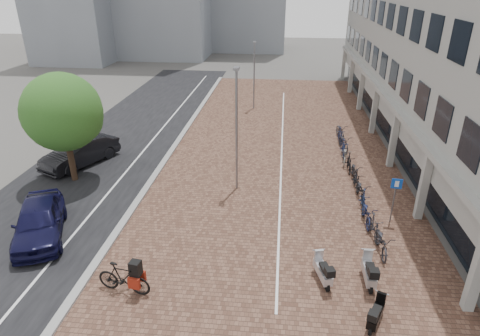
% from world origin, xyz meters
% --- Properties ---
extents(ground, '(140.00, 140.00, 0.00)m').
position_xyz_m(ground, '(0.00, 0.00, 0.00)').
color(ground, '#474442').
rests_on(ground, ground).
extents(plaza_brick, '(14.50, 42.00, 0.04)m').
position_xyz_m(plaza_brick, '(2.00, 12.00, 0.01)').
color(plaza_brick, brown).
rests_on(plaza_brick, ground).
extents(street_asphalt, '(8.00, 50.00, 0.03)m').
position_xyz_m(street_asphalt, '(-9.00, 12.00, 0.01)').
color(street_asphalt, black).
rests_on(street_asphalt, ground).
extents(curb, '(0.35, 42.00, 0.14)m').
position_xyz_m(curb, '(-5.10, 12.00, 0.07)').
color(curb, gray).
rests_on(curb, ground).
extents(lane_line, '(0.12, 44.00, 0.00)m').
position_xyz_m(lane_line, '(-7.00, 12.00, 0.02)').
color(lane_line, white).
rests_on(lane_line, street_asphalt).
extents(parking_line, '(0.10, 30.00, 0.00)m').
position_xyz_m(parking_line, '(2.20, 12.00, 0.04)').
color(parking_line, white).
rests_on(parking_line, plaza_brick).
extents(office_building, '(8.40, 40.00, 15.00)m').
position_xyz_m(office_building, '(12.97, 16.00, 8.44)').
color(office_building, gray).
rests_on(office_building, ground).
extents(car_navy, '(3.72, 5.19, 1.64)m').
position_xyz_m(car_navy, '(-8.32, 0.63, 0.82)').
color(car_navy, black).
rests_on(car_navy, ground).
extents(car_dark, '(3.66, 5.24, 1.64)m').
position_xyz_m(car_dark, '(-10.10, 8.28, 0.82)').
color(car_dark, black).
rests_on(car_dark, ground).
extents(hero_bike, '(2.15, 0.92, 1.47)m').
position_xyz_m(hero_bike, '(-3.36, -2.42, 0.65)').
color(hero_bike, black).
rests_on(hero_bike, ground).
extents(scooter_front, '(0.54, 1.65, 1.13)m').
position_xyz_m(scooter_front, '(5.60, -0.97, 0.57)').
color(scooter_front, '#B0B1B6').
rests_on(scooter_front, ground).
extents(scooter_mid, '(1.02, 1.49, 0.99)m').
position_xyz_m(scooter_mid, '(5.47, -3.06, 0.49)').
color(scooter_mid, black).
rests_on(scooter_mid, ground).
extents(scooter_back, '(0.87, 1.63, 1.07)m').
position_xyz_m(scooter_back, '(3.89, -1.06, 0.54)').
color(scooter_back, silver).
rests_on(scooter_back, ground).
extents(parking_sign, '(0.48, 0.12, 2.31)m').
position_xyz_m(parking_sign, '(7.40, 3.44, 1.53)').
color(parking_sign, slate).
rests_on(parking_sign, ground).
extents(lamp_near, '(0.12, 0.12, 6.54)m').
position_xyz_m(lamp_near, '(-0.19, 6.11, 3.27)').
color(lamp_near, gray).
rests_on(lamp_near, ground).
extents(lamp_far, '(0.12, 0.12, 5.66)m').
position_xyz_m(lamp_far, '(-0.42, 21.43, 2.83)').
color(lamp_far, slate).
rests_on(lamp_far, ground).
extents(street_tree, '(4.21, 4.21, 6.13)m').
position_xyz_m(street_tree, '(-9.45, 6.33, 3.90)').
color(street_tree, '#382619').
rests_on(street_tree, ground).
extents(bike_row, '(1.21, 15.81, 1.05)m').
position_xyz_m(bike_row, '(6.30, 7.90, 0.52)').
color(bike_row, '#222328').
rests_on(bike_row, ground).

